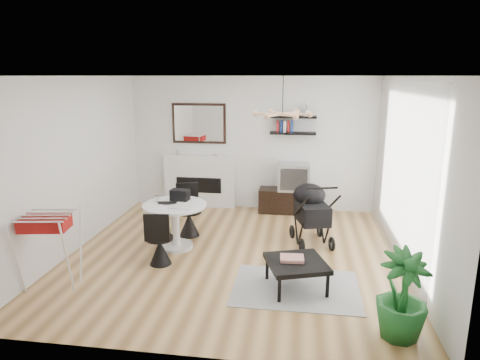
# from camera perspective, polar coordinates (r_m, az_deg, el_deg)

# --- Properties ---
(floor) EXTENTS (5.00, 5.00, 0.00)m
(floor) POSITION_cam_1_polar(r_m,az_deg,el_deg) (6.73, -0.93, -9.92)
(floor) COLOR olive
(floor) RESTS_ON ground
(ceiling) EXTENTS (5.00, 5.00, 0.00)m
(ceiling) POSITION_cam_1_polar(r_m,az_deg,el_deg) (6.17, -1.03, 13.72)
(ceiling) COLOR white
(ceiling) RESTS_ON wall_back
(wall_back) EXTENTS (5.00, 0.00, 5.00)m
(wall_back) POSITION_cam_1_polar(r_m,az_deg,el_deg) (8.75, 1.64, 4.85)
(wall_back) COLOR white
(wall_back) RESTS_ON floor
(wall_left) EXTENTS (0.00, 5.00, 5.00)m
(wall_left) POSITION_cam_1_polar(r_m,az_deg,el_deg) (7.14, -21.20, 1.89)
(wall_left) COLOR white
(wall_left) RESTS_ON floor
(wall_right) EXTENTS (0.00, 5.00, 5.00)m
(wall_right) POSITION_cam_1_polar(r_m,az_deg,el_deg) (6.41, 21.65, 0.59)
(wall_right) COLOR white
(wall_right) RESTS_ON floor
(sheer_curtain) EXTENTS (0.04, 3.60, 2.60)m
(sheer_curtain) POSITION_cam_1_polar(r_m,az_deg,el_deg) (6.58, 20.42, 1.02)
(sheer_curtain) COLOR white
(sheer_curtain) RESTS_ON wall_right
(fireplace) EXTENTS (1.50, 0.17, 2.16)m
(fireplace) POSITION_cam_1_polar(r_m,az_deg,el_deg) (8.99, -5.42, 0.72)
(fireplace) COLOR white
(fireplace) RESTS_ON floor
(shelf_lower) EXTENTS (0.90, 0.25, 0.04)m
(shelf_lower) POSITION_cam_1_polar(r_m,az_deg,el_deg) (8.53, 7.07, 6.22)
(shelf_lower) COLOR black
(shelf_lower) RESTS_ON wall_back
(shelf_upper) EXTENTS (0.90, 0.25, 0.04)m
(shelf_upper) POSITION_cam_1_polar(r_m,az_deg,el_deg) (8.49, 7.13, 8.36)
(shelf_upper) COLOR black
(shelf_upper) RESTS_ON wall_back
(pendant_lamp) EXTENTS (0.90, 0.90, 0.10)m
(pendant_lamp) POSITION_cam_1_polar(r_m,az_deg,el_deg) (6.42, 5.68, 8.74)
(pendant_lamp) COLOR tan
(pendant_lamp) RESTS_ON ceiling
(tv_console) EXTENTS (1.28, 0.45, 0.48)m
(tv_console) POSITION_cam_1_polar(r_m,az_deg,el_deg) (8.71, 6.79, -2.78)
(tv_console) COLOR black
(tv_console) RESTS_ON floor
(crt_tv) EXTENTS (0.61, 0.54, 0.54)m
(crt_tv) POSITION_cam_1_polar(r_m,az_deg,el_deg) (8.58, 7.20, 0.46)
(crt_tv) COLOR #B0B0B2
(crt_tv) RESTS_ON tv_console
(dining_table) EXTENTS (1.01, 1.01, 0.74)m
(dining_table) POSITION_cam_1_polar(r_m,az_deg,el_deg) (6.89, -8.64, -5.18)
(dining_table) COLOR white
(dining_table) RESTS_ON floor
(laptop) EXTENTS (0.32, 0.22, 0.02)m
(laptop) POSITION_cam_1_polar(r_m,az_deg,el_deg) (6.81, -9.72, -3.14)
(laptop) COLOR black
(laptop) RESTS_ON dining_table
(black_bag) EXTENTS (0.31, 0.21, 0.18)m
(black_bag) POSITION_cam_1_polar(r_m,az_deg,el_deg) (6.99, -8.01, -1.98)
(black_bag) COLOR black
(black_bag) RESTS_ON dining_table
(newspaper) EXTENTS (0.42, 0.37, 0.01)m
(newspaper) POSITION_cam_1_polar(r_m,az_deg,el_deg) (6.68, -7.73, -3.46)
(newspaper) COLOR silver
(newspaper) RESTS_ON dining_table
(drinking_glass) EXTENTS (0.06, 0.06, 0.09)m
(drinking_glass) POSITION_cam_1_polar(r_m,az_deg,el_deg) (6.99, -10.99, -2.44)
(drinking_glass) COLOR white
(drinking_glass) RESTS_ON dining_table
(chair_far) EXTENTS (0.47, 0.48, 0.90)m
(chair_far) POSITION_cam_1_polar(r_m,az_deg,el_deg) (7.46, -6.81, -5.27)
(chair_far) COLOR black
(chair_far) RESTS_ON floor
(chair_near) EXTENTS (0.40, 0.42, 0.83)m
(chair_near) POSITION_cam_1_polar(r_m,az_deg,el_deg) (6.42, -10.64, -8.85)
(chair_near) COLOR black
(chair_near) RESTS_ON floor
(drying_rack) EXTENTS (0.76, 0.73, 1.00)m
(drying_rack) POSITION_cam_1_polar(r_m,az_deg,el_deg) (6.10, -24.05, -8.39)
(drying_rack) COLOR white
(drying_rack) RESTS_ON floor
(stroller) EXTENTS (0.76, 0.98, 1.09)m
(stroller) POSITION_cam_1_polar(r_m,az_deg,el_deg) (7.14, 9.44, -4.68)
(stroller) COLOR black
(stroller) RESTS_ON floor
(rug) EXTENTS (1.63, 1.18, 0.01)m
(rug) POSITION_cam_1_polar(r_m,az_deg,el_deg) (5.80, 7.46, -14.07)
(rug) COLOR gray
(rug) RESTS_ON floor
(coffee_table) EXTENTS (0.91, 0.91, 0.37)m
(coffee_table) POSITION_cam_1_polar(r_m,az_deg,el_deg) (5.66, 7.53, -11.06)
(coffee_table) COLOR black
(coffee_table) RESTS_ON rug
(magazines) EXTENTS (0.32, 0.26, 0.04)m
(magazines) POSITION_cam_1_polar(r_m,az_deg,el_deg) (5.66, 6.95, -10.34)
(magazines) COLOR #D64835
(magazines) RESTS_ON coffee_table
(potted_plant) EXTENTS (0.70, 0.70, 0.97)m
(potted_plant) POSITION_cam_1_polar(r_m,az_deg,el_deg) (4.90, 20.80, -14.16)
(potted_plant) COLOR #1B6124
(potted_plant) RESTS_ON floor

